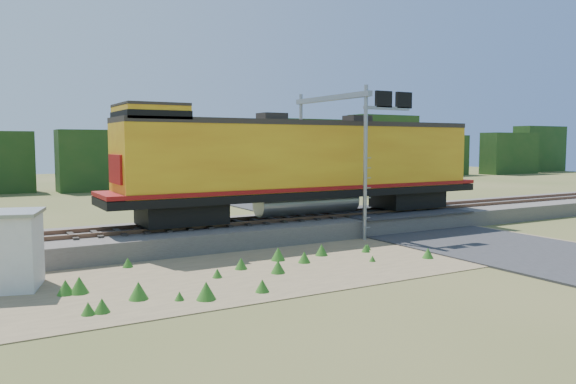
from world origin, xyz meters
TOP-DOWN VIEW (x-y plane):
  - ground at (0.00, 0.00)m, footprint 140.00×140.00m
  - ballast at (0.00, 6.00)m, footprint 70.00×5.00m
  - rails at (0.00, 6.00)m, footprint 70.00×1.54m
  - dirt_shoulder at (-2.00, 0.50)m, footprint 26.00×8.00m
  - road at (7.00, 0.74)m, footprint 7.00×66.00m
  - tree_line_north at (0.00, 38.00)m, footprint 130.00×3.00m
  - weed_clumps at (-3.50, 0.10)m, footprint 15.00×6.20m
  - locomotive at (1.56, 6.00)m, footprint 19.59×2.99m
  - shed at (-11.53, 1.69)m, footprint 2.49×2.49m
  - signal_gantry at (3.51, 5.34)m, footprint 2.78×6.20m

SIDE VIEW (x-z plane):
  - ground at x=0.00m, z-range 0.00..0.00m
  - weed_clumps at x=-3.50m, z-range -0.28..0.28m
  - dirt_shoulder at x=-2.00m, z-range 0.00..0.03m
  - road at x=7.00m, z-range -0.34..0.52m
  - ballast at x=0.00m, z-range 0.00..0.80m
  - rails at x=0.00m, z-range 0.80..0.96m
  - shed at x=-11.53m, z-range 0.01..2.40m
  - tree_line_north at x=0.00m, z-range -0.18..6.32m
  - locomotive at x=1.56m, z-range 0.93..5.98m
  - signal_gantry at x=3.51m, z-range 1.76..8.76m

